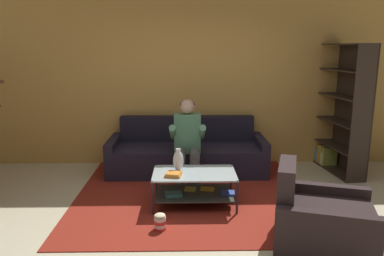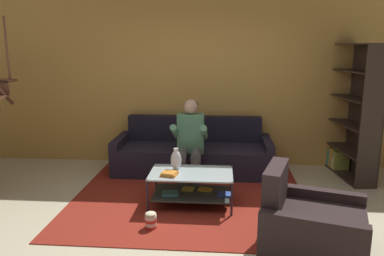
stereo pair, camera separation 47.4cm
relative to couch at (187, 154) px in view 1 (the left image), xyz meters
The scene contains 11 objects.
ground 1.97m from the couch, 86.23° to the right, with size 16.80×16.80×0.00m, color beige.
back_partition 1.28m from the couch, 75.95° to the left, with size 8.40×0.12×2.90m, color gold.
couch is the anchor object (origin of this frame).
person_seated_center 0.64m from the couch, 90.00° to the right, with size 0.50×0.58×1.20m.
coffee_table 1.29m from the couch, 86.39° to the right, with size 1.02×0.62×0.42m.
area_rug 0.82m from the couch, 87.03° to the right, with size 3.00×3.24×0.01m.
vase 1.23m from the couch, 95.67° to the right, with size 0.13×0.13×0.28m.
book_stack 1.43m from the couch, 97.05° to the right, with size 0.22×0.21×0.05m.
bookshelf 2.50m from the couch, ahead, with size 0.45×1.16×1.98m.
armchair 2.62m from the couch, 60.37° to the right, with size 1.12×1.06×0.82m.
popcorn_tub 1.99m from the couch, 98.89° to the right, with size 0.13×0.13×0.19m.
Camera 1 is at (-0.16, -3.71, 1.94)m, focal length 35.00 mm.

